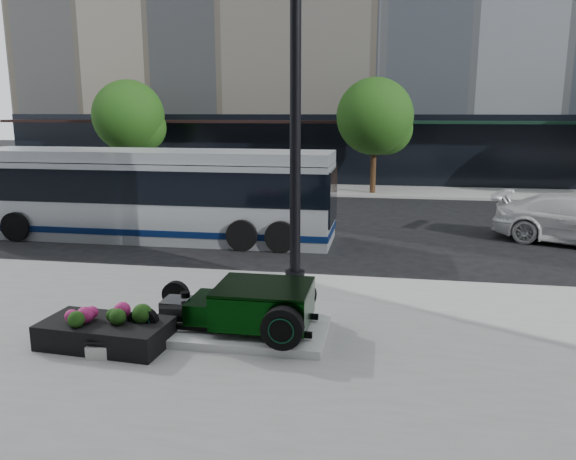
% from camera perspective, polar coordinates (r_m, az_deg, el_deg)
% --- Properties ---
extents(ground, '(120.00, 120.00, 0.00)m').
position_cam_1_polar(ground, '(16.23, 3.86, -2.94)').
color(ground, black).
rests_on(ground, ground).
extents(sidewalk_far, '(70.00, 4.00, 0.12)m').
position_cam_1_polar(sidewalk_far, '(29.93, 6.70, 4.00)').
color(sidewalk_far, gray).
rests_on(sidewalk_far, ground).
extents(street_trees, '(29.80, 3.80, 5.70)m').
position_cam_1_polar(street_trees, '(28.69, 9.10, 11.03)').
color(street_trees, black).
rests_on(street_trees, sidewalk_far).
extents(display_plinth, '(3.40, 1.80, 0.15)m').
position_cam_1_polar(display_plinth, '(10.65, -5.38, -10.02)').
color(display_plinth, silver).
rests_on(display_plinth, sidewalk_near).
extents(hot_rod, '(3.22, 2.00, 0.81)m').
position_cam_1_polar(hot_rod, '(10.39, -3.65, -7.59)').
color(hot_rod, black).
rests_on(hot_rod, display_plinth).
extents(info_plaque, '(0.45, 0.36, 0.31)m').
position_cam_1_polar(info_plaque, '(10.15, -18.57, -11.45)').
color(info_plaque, silver).
rests_on(info_plaque, sidewalk_near).
extents(lamppost, '(0.48, 0.48, 8.69)m').
position_cam_1_polar(lamppost, '(13.26, 0.76, 11.82)').
color(lamppost, black).
rests_on(lamppost, sidewalk_near).
extents(flower_planter, '(2.30, 1.27, 0.72)m').
position_cam_1_polar(flower_planter, '(10.53, -18.07, -9.73)').
color(flower_planter, black).
rests_on(flower_planter, sidewalk_near).
extents(transit_bus, '(12.12, 2.88, 2.92)m').
position_cam_1_polar(transit_bus, '(19.23, -13.60, 3.61)').
color(transit_bus, '#B1B7BB').
rests_on(transit_bus, ground).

